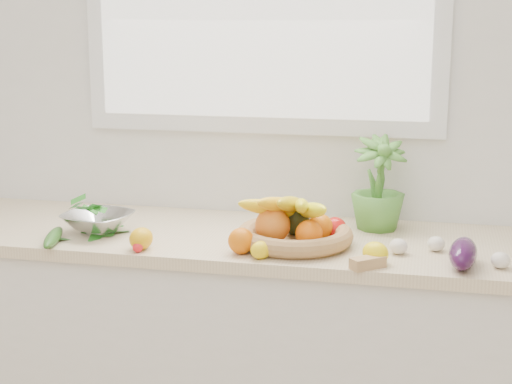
% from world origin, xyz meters
% --- Properties ---
extents(back_wall, '(4.50, 0.02, 2.70)m').
position_xyz_m(back_wall, '(0.00, 2.25, 1.35)').
color(back_wall, white).
rests_on(back_wall, ground).
extents(counter_cabinet, '(2.20, 0.58, 0.86)m').
position_xyz_m(counter_cabinet, '(0.00, 1.95, 0.43)').
color(counter_cabinet, silver).
rests_on(counter_cabinet, ground).
extents(countertop, '(2.24, 0.62, 0.04)m').
position_xyz_m(countertop, '(0.00, 1.95, 0.88)').
color(countertop, beige).
rests_on(countertop, counter_cabinet).
extents(orange_loose, '(0.09, 0.09, 0.08)m').
position_xyz_m(orange_loose, '(0.05, 1.73, 0.94)').
color(orange_loose, '#DE6407').
rests_on(orange_loose, countertop).
extents(lemon_a, '(0.08, 0.10, 0.07)m').
position_xyz_m(lemon_a, '(-0.27, 1.70, 0.93)').
color(lemon_a, '#DE9E0C').
rests_on(lemon_a, countertop).
extents(lemon_b, '(0.09, 0.09, 0.05)m').
position_xyz_m(lemon_b, '(0.12, 1.69, 0.93)').
color(lemon_b, yellow).
rests_on(lemon_b, countertop).
extents(lemon_c, '(0.11, 0.10, 0.07)m').
position_xyz_m(lemon_c, '(0.46, 1.72, 0.93)').
color(lemon_c, yellow).
rests_on(lemon_c, countertop).
extents(apple, '(0.10, 0.10, 0.08)m').
position_xyz_m(apple, '(0.31, 1.94, 0.94)').
color(apple, red).
rests_on(apple, countertop).
extents(ginger, '(0.11, 0.10, 0.03)m').
position_xyz_m(ginger, '(0.44, 1.67, 0.92)').
color(ginger, tan).
rests_on(ginger, countertop).
extents(garlic_a, '(0.07, 0.07, 0.05)m').
position_xyz_m(garlic_a, '(0.52, 1.83, 0.92)').
color(garlic_a, white).
rests_on(garlic_a, countertop).
extents(garlic_b, '(0.06, 0.06, 0.05)m').
position_xyz_m(garlic_b, '(0.63, 1.89, 0.92)').
color(garlic_b, beige).
rests_on(garlic_b, countertop).
extents(garlic_c, '(0.07, 0.07, 0.05)m').
position_xyz_m(garlic_c, '(0.81, 1.76, 0.92)').
color(garlic_c, white).
rests_on(garlic_c, countertop).
extents(eggplant, '(0.10, 0.21, 0.08)m').
position_xyz_m(eggplant, '(0.71, 1.74, 0.94)').
color(eggplant, '#310E35').
rests_on(eggplant, countertop).
extents(cucumber, '(0.10, 0.23, 0.04)m').
position_xyz_m(cucumber, '(-0.56, 1.70, 0.92)').
color(cucumber, '#285118').
rests_on(cucumber, countertop).
extents(radish, '(0.03, 0.03, 0.03)m').
position_xyz_m(radish, '(-0.26, 1.67, 0.92)').
color(radish, red).
rests_on(radish, countertop).
extents(potted_herb, '(0.24, 0.24, 0.33)m').
position_xyz_m(potted_herb, '(0.43, 2.11, 1.06)').
color(potted_herb, '#4D8E33').
rests_on(potted_herb, countertop).
extents(fruit_basket, '(0.43, 0.43, 0.19)m').
position_xyz_m(fruit_basket, '(0.19, 1.86, 0.95)').
color(fruit_basket, '#BC7C53').
rests_on(fruit_basket, countertop).
extents(colander_with_spinach, '(0.26, 0.26, 0.12)m').
position_xyz_m(colander_with_spinach, '(-0.47, 1.85, 0.96)').
color(colander_with_spinach, silver).
rests_on(colander_with_spinach, countertop).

